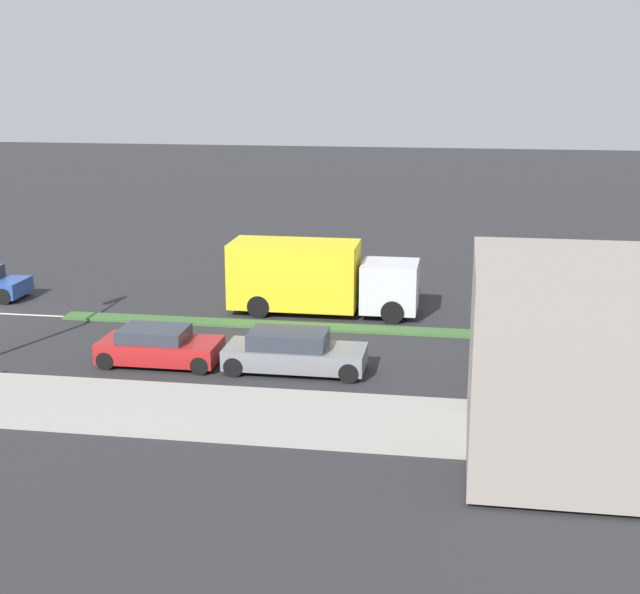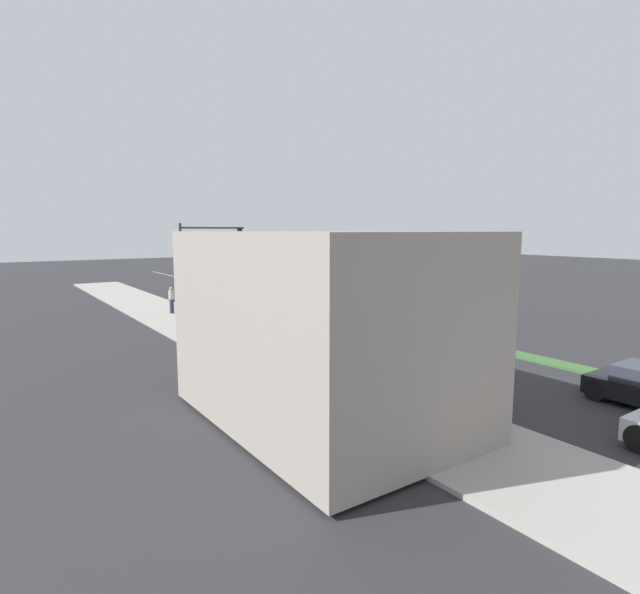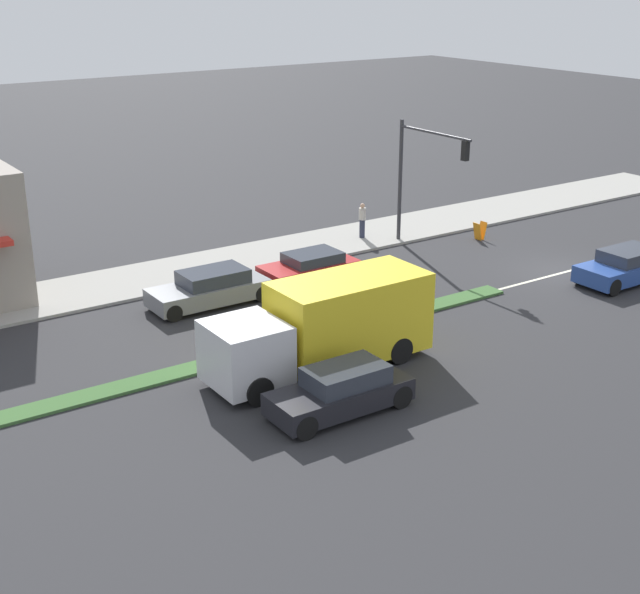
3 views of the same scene
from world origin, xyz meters
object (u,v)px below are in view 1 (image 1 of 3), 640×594
at_px(sedan_dark, 360,282).
at_px(hatchback_red, 159,346).
at_px(suv_grey, 294,352).
at_px(delivery_truck, 317,277).

height_order(sedan_dark, hatchback_red, sedan_dark).
bearing_deg(suv_grey, sedan_dark, 174.40).
xyz_separation_m(sedan_dark, suv_grey, (10.00, -0.98, -0.02)).
relative_size(sedan_dark, suv_grey, 0.93).
distance_m(delivery_truck, suv_grey, 7.26).
relative_size(delivery_truck, hatchback_red, 1.88).
relative_size(delivery_truck, sedan_dark, 1.76).
bearing_deg(sedan_dark, hatchback_red, -29.02).
distance_m(delivery_truck, sedan_dark, 3.24).
bearing_deg(sedan_dark, delivery_truck, -26.81).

